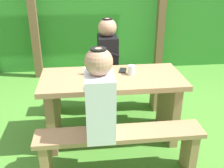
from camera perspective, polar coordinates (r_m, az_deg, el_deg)
ground_plane at (r=2.94m, az=-0.00°, el=-11.15°), size 12.00×12.00×0.00m
hedge_backdrop at (r=4.85m, az=-3.30°, el=14.32°), size 6.40×0.61×1.77m
pergola_post_left at (r=4.36m, az=-16.65°, el=13.55°), size 0.12×0.12×1.95m
pergola_post_right at (r=4.49m, az=10.55°, el=14.39°), size 0.12×0.12×1.95m
picnic_table at (r=2.70m, az=-0.00°, el=-2.75°), size 1.40×0.64×0.70m
bench_near at (r=2.29m, az=1.69°, el=-12.88°), size 1.40×0.24×0.45m
bench_far at (r=3.29m, az=-1.15°, el=-0.71°), size 1.40×0.24×0.45m
person_white_shirt at (r=2.03m, az=-2.73°, el=-2.73°), size 0.25×0.35×0.72m
person_black_coat at (r=3.12m, az=-0.96°, el=6.96°), size 0.25×0.35×0.72m
drinking_glass at (r=2.65m, az=4.17°, el=3.04°), size 0.07×0.07×0.09m
bottle_left at (r=2.61m, az=-3.52°, el=3.97°), size 0.06×0.06×0.24m
cell_phone at (r=2.75m, az=2.34°, el=2.95°), size 0.10×0.15×0.01m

